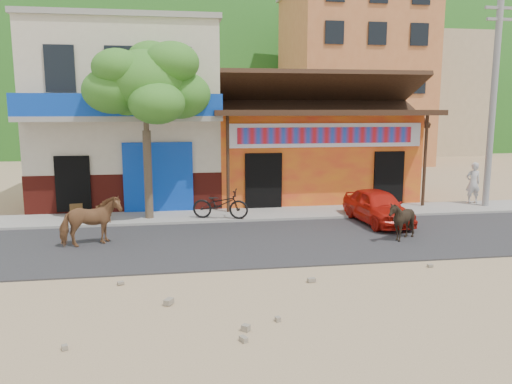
# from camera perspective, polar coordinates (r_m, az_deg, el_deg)

# --- Properties ---
(ground) EXTENTS (120.00, 120.00, 0.00)m
(ground) POSITION_cam_1_polar(r_m,az_deg,el_deg) (12.58, 8.13, -8.40)
(ground) COLOR #9E825B
(ground) RESTS_ON ground
(road) EXTENTS (60.00, 5.00, 0.04)m
(road) POSITION_cam_1_polar(r_m,az_deg,el_deg) (14.88, 5.31, -5.43)
(road) COLOR #28282B
(road) RESTS_ON ground
(sidewalk) EXTENTS (60.00, 2.00, 0.12)m
(sidewalk) POSITION_cam_1_polar(r_m,az_deg,el_deg) (18.19, 2.61, -2.52)
(sidewalk) COLOR gray
(sidewalk) RESTS_ON ground
(dance_club) EXTENTS (8.00, 6.00, 3.60)m
(dance_club) POSITION_cam_1_polar(r_m,az_deg,el_deg) (22.24, 5.64, 4.18)
(dance_club) COLOR orange
(dance_club) RESTS_ON ground
(cafe_building) EXTENTS (7.00, 6.00, 7.00)m
(cafe_building) POSITION_cam_1_polar(r_m,az_deg,el_deg) (21.52, -14.22, 8.30)
(cafe_building) COLOR beige
(cafe_building) RESTS_ON ground
(apartment_front) EXTENTS (9.00, 9.00, 12.00)m
(apartment_front) POSITION_cam_1_polar(r_m,az_deg,el_deg) (37.66, 10.85, 12.62)
(apartment_front) COLOR #CC723F
(apartment_front) RESTS_ON ground
(apartment_rear) EXTENTS (8.00, 8.00, 10.00)m
(apartment_rear) POSITION_cam_1_polar(r_m,az_deg,el_deg) (46.73, 18.88, 10.42)
(apartment_rear) COLOR tan
(apartment_rear) RESTS_ON ground
(hillside) EXTENTS (100.00, 40.00, 24.00)m
(hillside) POSITION_cam_1_polar(r_m,az_deg,el_deg) (81.91, -6.63, 15.16)
(hillside) COLOR #194C14
(hillside) RESTS_ON ground
(tree) EXTENTS (3.00, 3.00, 6.00)m
(tree) POSITION_cam_1_polar(r_m,az_deg,el_deg) (17.27, -12.41, 6.88)
(tree) COLOR #2D721E
(tree) RESTS_ON sidewalk
(utility_pole) EXTENTS (0.24, 0.24, 8.00)m
(utility_pole) POSITION_cam_1_polar(r_m,az_deg,el_deg) (21.04, 25.47, 9.35)
(utility_pole) COLOR gray
(utility_pole) RESTS_ON sidewalk
(cow_tan) EXTENTS (1.79, 1.30, 1.38)m
(cow_tan) POSITION_cam_1_polar(r_m,az_deg,el_deg) (14.72, -18.37, -3.21)
(cow_tan) COLOR brown
(cow_tan) RESTS_ON road
(cow_dark) EXTENTS (1.16, 1.06, 1.17)m
(cow_dark) POSITION_cam_1_polar(r_m,az_deg,el_deg) (15.15, 16.30, -3.15)
(cow_dark) COLOR black
(cow_dark) RESTS_ON road
(red_car) EXTENTS (1.59, 3.44, 1.14)m
(red_car) POSITION_cam_1_polar(r_m,az_deg,el_deg) (17.23, 13.72, -1.59)
(red_car) COLOR red
(red_car) RESTS_ON road
(scooter) EXTENTS (2.03, 1.17, 1.01)m
(scooter) POSITION_cam_1_polar(r_m,az_deg,el_deg) (17.09, -4.10, -1.38)
(scooter) COLOR black
(scooter) RESTS_ON sidewalk
(pedestrian) EXTENTS (0.61, 0.42, 1.63)m
(pedestrian) POSITION_cam_1_polar(r_m,az_deg,el_deg) (21.61, 23.56, 0.97)
(pedestrian) COLOR silver
(pedestrian) RESTS_ON sidewalk
(cafe_chair_left) EXTENTS (0.54, 0.54, 0.98)m
(cafe_chair_left) POSITION_cam_1_polar(r_m,az_deg,el_deg) (17.32, -17.05, -1.69)
(cafe_chair_left) COLOR #472417
(cafe_chair_left) RESTS_ON sidewalk
(cafe_chair_right) EXTENTS (0.49, 0.49, 0.91)m
(cafe_chair_right) POSITION_cam_1_polar(r_m,az_deg,el_deg) (18.16, -19.90, -1.45)
(cafe_chair_right) COLOR #4C3019
(cafe_chair_right) RESTS_ON sidewalk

